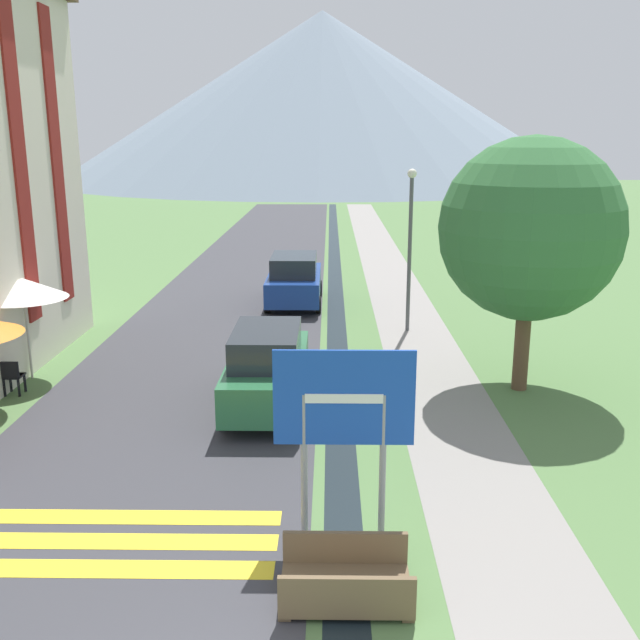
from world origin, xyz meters
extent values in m
plane|color=#517542|center=(0.00, 20.00, 0.00)|extent=(160.00, 160.00, 0.00)
cube|color=#38383D|center=(-2.50, 30.00, 0.00)|extent=(6.40, 60.00, 0.01)
cube|color=gray|center=(3.60, 30.00, 0.00)|extent=(2.20, 60.00, 0.01)
cube|color=black|center=(1.20, 30.00, 0.00)|extent=(0.60, 60.00, 0.00)
cube|color=yellow|center=(-2.50, 3.12, 0.01)|extent=(5.44, 0.44, 0.01)
cube|color=yellow|center=(-2.50, 3.82, 0.01)|extent=(5.44, 0.44, 0.01)
cube|color=yellow|center=(-2.50, 4.52, 0.01)|extent=(5.44, 0.44, 0.01)
cone|color=slate|center=(-0.16, 98.66, 11.39)|extent=(73.77, 73.77, 22.78)
cube|color=maroon|center=(-6.56, 12.00, 5.28)|extent=(0.06, 0.70, 7.91)
cube|color=maroon|center=(-6.56, 14.39, 5.28)|extent=(0.06, 0.70, 7.91)
cylinder|color=gray|center=(0.61, 4.08, 1.13)|extent=(0.10, 0.10, 2.26)
cylinder|color=gray|center=(1.77, 4.08, 1.13)|extent=(0.10, 0.10, 2.26)
cube|color=#1947B7|center=(1.19, 4.06, 2.21)|extent=(2.05, 0.05, 1.44)
cube|color=white|center=(1.19, 4.03, 2.21)|extent=(1.13, 0.02, 0.14)
cube|color=brown|center=(1.20, 2.54, 0.14)|extent=(1.70, 1.10, 0.12)
cube|color=brown|center=(1.20, 2.03, 0.43)|extent=(1.70, 0.08, 0.45)
cube|color=brown|center=(1.20, 3.05, 0.43)|extent=(1.70, 0.08, 0.45)
cube|color=brown|center=(0.43, 2.54, 0.04)|extent=(0.16, 0.99, 0.08)
cube|color=brown|center=(1.97, 2.54, 0.04)|extent=(0.16, 0.99, 0.08)
cube|color=#28663D|center=(-0.40, 9.48, 0.72)|extent=(1.67, 4.37, 0.84)
cube|color=#23282D|center=(-0.40, 9.26, 1.48)|extent=(1.42, 2.40, 0.68)
cylinder|color=black|center=(-1.20, 10.84, 0.30)|extent=(0.18, 0.60, 0.60)
cylinder|color=black|center=(0.40, 10.84, 0.30)|extent=(0.18, 0.60, 0.60)
cylinder|color=black|center=(-1.20, 8.13, 0.30)|extent=(0.18, 0.60, 0.60)
cylinder|color=black|center=(0.40, 8.13, 0.30)|extent=(0.18, 0.60, 0.60)
cube|color=navy|center=(-0.30, 19.58, 0.72)|extent=(1.85, 4.44, 0.84)
cube|color=#23282D|center=(-0.30, 19.36, 1.48)|extent=(1.57, 2.44, 0.68)
cylinder|color=black|center=(-1.18, 20.96, 0.30)|extent=(0.18, 0.60, 0.60)
cylinder|color=black|center=(0.59, 20.96, 0.30)|extent=(0.18, 0.60, 0.60)
cylinder|color=black|center=(-1.18, 18.21, 0.30)|extent=(0.18, 0.60, 0.60)
cylinder|color=black|center=(0.59, 18.21, 0.30)|extent=(0.18, 0.60, 0.60)
cube|color=black|center=(-6.39, 10.10, 0.45)|extent=(0.40, 0.40, 0.04)
cube|color=black|center=(-6.39, 9.92, 0.65)|extent=(0.40, 0.04, 0.40)
cylinder|color=black|center=(-6.56, 10.27, 0.23)|extent=(0.03, 0.03, 0.45)
cylinder|color=black|center=(-6.22, 10.27, 0.23)|extent=(0.03, 0.03, 0.45)
cylinder|color=black|center=(-6.56, 9.93, 0.23)|extent=(0.03, 0.03, 0.45)
cylinder|color=black|center=(-6.22, 9.93, 0.23)|extent=(0.03, 0.03, 0.45)
cube|color=black|center=(-6.41, 10.07, 0.45)|extent=(0.40, 0.40, 0.04)
cube|color=black|center=(-6.41, 9.89, 0.65)|extent=(0.40, 0.04, 0.40)
cylinder|color=black|center=(-6.58, 10.24, 0.23)|extent=(0.03, 0.03, 0.45)
cylinder|color=black|center=(-6.24, 10.24, 0.23)|extent=(0.03, 0.03, 0.45)
cylinder|color=black|center=(-6.58, 9.90, 0.23)|extent=(0.03, 0.03, 0.45)
cylinder|color=black|center=(-6.24, 9.90, 0.23)|extent=(0.03, 0.03, 0.45)
cylinder|color=#B7B2A8|center=(-6.49, 11.26, 1.20)|extent=(0.06, 0.06, 2.40)
cone|color=silver|center=(-6.49, 11.26, 2.30)|extent=(2.11, 2.11, 0.50)
cylinder|color=#515156|center=(3.41, 15.99, 2.35)|extent=(0.12, 0.12, 4.70)
sphere|color=silver|center=(3.41, 15.99, 4.82)|extent=(0.28, 0.28, 0.28)
cylinder|color=brown|center=(5.53, 10.64, 1.03)|extent=(0.36, 0.36, 2.06)
sphere|color=#336B38|center=(5.53, 10.64, 3.83)|extent=(4.18, 4.18, 4.18)
camera|label=1|loc=(0.98, -5.59, 5.83)|focal=40.00mm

